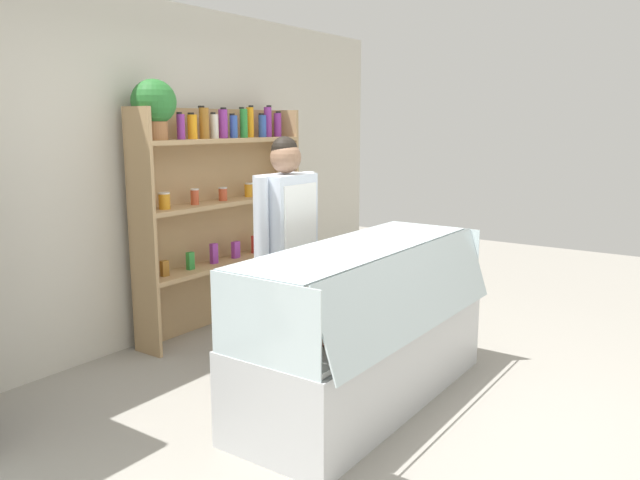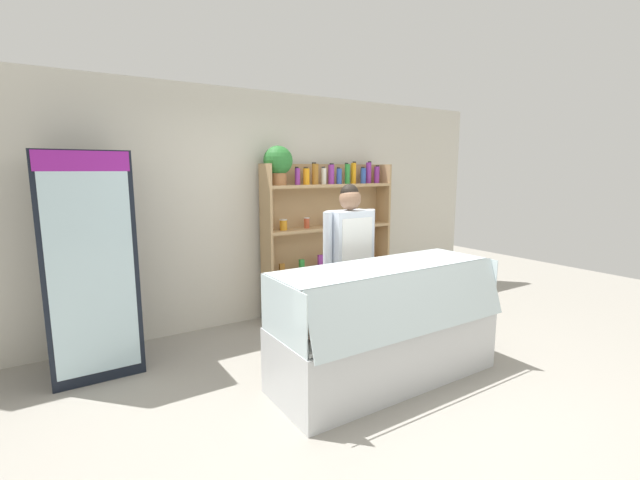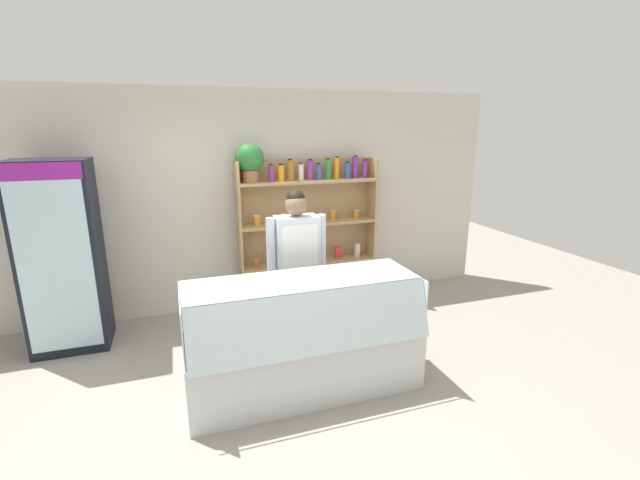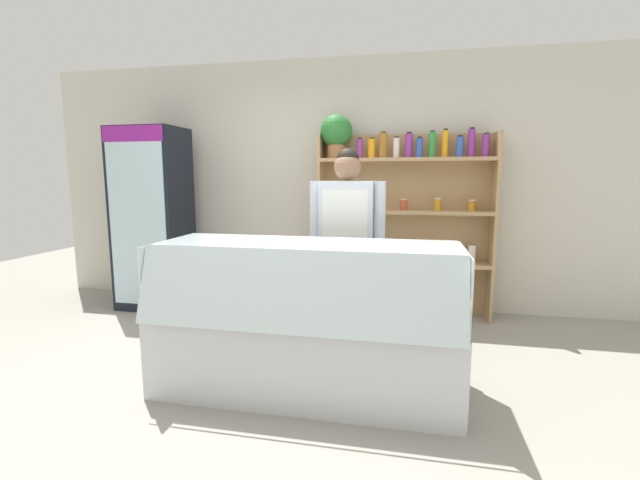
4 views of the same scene
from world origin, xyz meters
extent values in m
plane|color=gray|center=(0.00, 0.00, 0.00)|extent=(12.00, 12.00, 0.00)
cube|color=beige|center=(0.00, 2.09, 1.35)|extent=(6.80, 0.10, 2.70)
cube|color=tan|center=(0.77, 1.94, 0.93)|extent=(1.77, 0.02, 1.87)
cube|color=tan|center=(-0.09, 1.80, 0.93)|extent=(0.03, 0.28, 1.87)
cube|color=tan|center=(1.64, 1.80, 0.93)|extent=(0.03, 0.28, 1.87)
cube|color=tan|center=(0.77, 1.80, 0.56)|extent=(1.71, 0.28, 0.04)
cube|color=tan|center=(0.77, 1.80, 1.08)|extent=(1.71, 0.28, 0.04)
cube|color=tan|center=(0.77, 1.80, 1.61)|extent=(1.71, 0.28, 0.04)
cylinder|color=#996038|center=(0.07, 1.80, 1.69)|extent=(0.19, 0.19, 0.14)
sphere|color=#28702D|center=(0.07, 1.80, 1.90)|extent=(0.33, 0.33, 0.33)
cylinder|color=purple|center=(0.31, 1.78, 1.72)|extent=(0.06, 0.06, 0.19)
cylinder|color=black|center=(0.31, 1.80, 1.83)|extent=(0.04, 0.04, 0.02)
cylinder|color=orange|center=(0.43, 1.78, 1.72)|extent=(0.08, 0.08, 0.19)
cylinder|color=black|center=(0.43, 1.80, 1.82)|extent=(0.05, 0.05, 0.02)
cylinder|color=#9E6623|center=(0.55, 1.77, 1.75)|extent=(0.08, 0.08, 0.25)
cylinder|color=black|center=(0.55, 1.80, 1.88)|extent=(0.05, 0.05, 0.02)
cylinder|color=silver|center=(0.68, 1.78, 1.72)|extent=(0.06, 0.06, 0.20)
cylinder|color=black|center=(0.68, 1.80, 1.83)|extent=(0.04, 0.04, 0.02)
cylinder|color=purple|center=(0.80, 1.80, 1.74)|extent=(0.08, 0.08, 0.24)
cylinder|color=black|center=(0.80, 1.80, 1.87)|extent=(0.05, 0.05, 0.02)
cylinder|color=#3356B2|center=(0.91, 1.78, 1.72)|extent=(0.07, 0.07, 0.19)
cylinder|color=black|center=(0.91, 1.80, 1.82)|extent=(0.04, 0.04, 0.02)
cylinder|color=#2D8C38|center=(1.03, 1.77, 1.75)|extent=(0.07, 0.07, 0.24)
cylinder|color=black|center=(1.03, 1.80, 1.88)|extent=(0.04, 0.04, 0.02)
cylinder|color=orange|center=(1.15, 1.81, 1.76)|extent=(0.07, 0.07, 0.26)
cylinder|color=black|center=(1.15, 1.80, 1.90)|extent=(0.04, 0.04, 0.02)
cylinder|color=#3356B2|center=(1.29, 1.78, 1.72)|extent=(0.07, 0.07, 0.20)
cylinder|color=black|center=(1.29, 1.80, 1.83)|extent=(0.05, 0.05, 0.02)
cylinder|color=purple|center=(1.40, 1.81, 1.76)|extent=(0.07, 0.07, 0.27)
cylinder|color=black|center=(1.40, 1.80, 1.90)|extent=(0.05, 0.05, 0.02)
cylinder|color=purple|center=(1.53, 1.80, 1.73)|extent=(0.07, 0.07, 0.22)
cylinder|color=black|center=(1.53, 1.80, 1.85)|extent=(0.05, 0.05, 0.02)
cylinder|color=orange|center=(0.12, 1.79, 1.16)|extent=(0.09, 0.09, 0.12)
cylinder|color=silver|center=(0.12, 1.80, 1.23)|extent=(0.09, 0.09, 0.01)
cylinder|color=#BF4C2D|center=(0.44, 1.80, 1.16)|extent=(0.07, 0.07, 0.12)
cylinder|color=silver|center=(0.44, 1.80, 1.23)|extent=(0.07, 0.07, 0.01)
cylinder|color=#BF4C2D|center=(0.77, 1.80, 1.15)|extent=(0.07, 0.07, 0.10)
cylinder|color=silver|center=(0.77, 1.80, 1.21)|extent=(0.07, 0.07, 0.01)
cylinder|color=orange|center=(1.10, 1.80, 1.16)|extent=(0.07, 0.07, 0.11)
cylinder|color=silver|center=(1.10, 1.80, 1.22)|extent=(0.07, 0.07, 0.01)
cylinder|color=orange|center=(1.43, 1.82, 1.15)|extent=(0.08, 0.08, 0.10)
cylinder|color=silver|center=(1.43, 1.80, 1.21)|extent=(0.08, 0.08, 0.01)
cube|color=#9E6623|center=(0.10, 1.80, 0.64)|extent=(0.06, 0.04, 0.12)
cube|color=#2D8C38|center=(0.37, 1.80, 0.65)|extent=(0.06, 0.04, 0.14)
cube|color=purple|center=(0.64, 1.80, 0.67)|extent=(0.06, 0.04, 0.17)
cube|color=purple|center=(0.91, 1.80, 0.65)|extent=(0.08, 0.04, 0.15)
cube|color=red|center=(1.18, 1.80, 0.66)|extent=(0.08, 0.04, 0.16)
cube|color=silver|center=(1.45, 1.80, 0.67)|extent=(0.07, 0.05, 0.18)
cube|color=silver|center=(0.17, 0.03, 0.28)|extent=(2.00, 0.74, 0.55)
cube|color=white|center=(0.17, 0.03, 0.57)|extent=(1.94, 0.68, 0.03)
cube|color=silver|center=(0.17, -0.32, 0.78)|extent=(1.96, 0.16, 0.47)
cube|color=silver|center=(0.17, 0.08, 1.00)|extent=(1.96, 0.58, 0.01)
cube|color=silver|center=(-0.82, 0.03, 0.78)|extent=(0.01, 0.70, 0.45)
cube|color=silver|center=(1.16, 0.03, 0.78)|extent=(0.01, 0.70, 0.45)
cube|color=beige|center=(-0.65, 0.12, 0.61)|extent=(0.16, 0.11, 0.05)
cube|color=white|center=(-0.65, -0.11, 0.61)|extent=(0.05, 0.03, 0.02)
cube|color=tan|center=(-0.42, 0.12, 0.61)|extent=(0.17, 0.12, 0.05)
cube|color=white|center=(-0.42, -0.11, 0.61)|extent=(0.05, 0.03, 0.02)
cube|color=beige|center=(-0.18, 0.12, 0.61)|extent=(0.16, 0.12, 0.04)
cube|color=white|center=(-0.18, -0.11, 0.61)|extent=(0.05, 0.03, 0.02)
cube|color=tan|center=(0.05, 0.12, 0.61)|extent=(0.16, 0.11, 0.04)
cube|color=white|center=(0.05, -0.11, 0.61)|extent=(0.05, 0.03, 0.02)
cube|color=beige|center=(0.29, 0.12, 0.61)|extent=(0.16, 0.11, 0.06)
cube|color=white|center=(0.29, -0.11, 0.61)|extent=(0.05, 0.03, 0.02)
cube|color=tan|center=(0.53, 0.12, 0.61)|extent=(0.17, 0.13, 0.05)
cube|color=white|center=(0.53, -0.11, 0.61)|extent=(0.05, 0.03, 0.02)
cube|color=tan|center=(0.76, 0.12, 0.61)|extent=(0.16, 0.10, 0.05)
cube|color=white|center=(0.76, -0.11, 0.61)|extent=(0.05, 0.03, 0.02)
cube|color=tan|center=(1.00, 0.12, 0.61)|extent=(0.16, 0.11, 0.06)
cube|color=white|center=(1.00, -0.11, 0.61)|extent=(0.05, 0.03, 0.02)
cylinder|color=tan|center=(-0.65, -0.08, 0.66)|extent=(0.17, 0.15, 0.15)
cylinder|color=#A35B4C|center=(-0.43, -0.08, 0.64)|extent=(0.17, 0.13, 0.11)
cylinder|color=#C1706B|center=(-0.21, -0.08, 0.65)|extent=(0.18, 0.14, 0.13)
cylinder|color=white|center=(0.67, -0.06, 0.68)|extent=(0.07, 0.07, 0.18)
cylinder|color=white|center=(0.77, -0.06, 0.69)|extent=(0.07, 0.07, 0.22)
cylinder|color=#2D2D38|center=(0.24, 0.78, 0.38)|extent=(0.13, 0.13, 0.77)
cylinder|color=#2D2D38|center=(0.42, 0.78, 0.38)|extent=(0.13, 0.13, 0.77)
cube|color=silver|center=(0.33, 0.78, 1.09)|extent=(0.43, 0.24, 0.63)
cube|color=white|center=(0.33, 0.65, 0.75)|extent=(0.36, 0.01, 1.19)
cylinder|color=silver|center=(0.07, 0.78, 1.12)|extent=(0.09, 0.09, 0.57)
cylinder|color=silver|center=(0.59, 0.78, 1.12)|extent=(0.09, 0.09, 0.57)
sphere|color=#8C664C|center=(0.33, 0.78, 1.52)|extent=(0.22, 0.22, 0.22)
sphere|color=black|center=(0.33, 0.79, 1.57)|extent=(0.18, 0.18, 0.18)
camera|label=1|loc=(-3.08, -1.89, 1.75)|focal=35.00mm
camera|label=2|loc=(-2.18, -2.61, 1.80)|focal=24.00mm
camera|label=3|loc=(-0.78, -3.21, 2.26)|focal=24.00mm
camera|label=4|loc=(0.82, -2.65, 1.43)|focal=24.00mm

